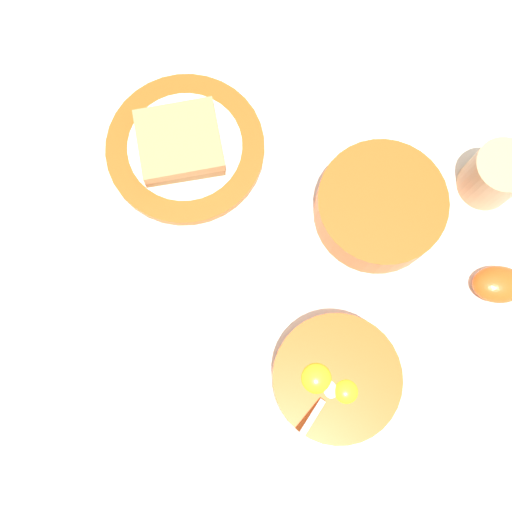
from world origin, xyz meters
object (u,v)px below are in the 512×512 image
toast_sandwich (180,143)px  congee_bowl (380,207)px  soup_spoon (508,285)px  egg_bowl (335,378)px  toast_plate (185,148)px  drinking_cup (495,175)px

toast_sandwich → congee_bowl: 0.27m
toast_sandwich → soup_spoon: toast_sandwich is taller
toast_sandwich → soup_spoon: (-0.31, -0.34, -0.02)m
egg_bowl → congee_bowl: bearing=-34.7°
toast_plate → soup_spoon: bearing=-132.8°
egg_bowl → drinking_cup: 0.33m
egg_bowl → toast_plate: (0.35, 0.08, -0.02)m
soup_spoon → congee_bowl: (0.14, 0.12, 0.02)m
egg_bowl → toast_plate: bearing=13.5°
toast_plate → egg_bowl: bearing=-166.5°
toast_plate → toast_sandwich: bearing=104.9°
egg_bowl → drinking_cup: size_ratio=2.01×
congee_bowl → drinking_cup: bearing=-93.2°
congee_bowl → egg_bowl: bearing=145.3°
egg_bowl → toast_plate: egg_bowl is taller
toast_plate → soup_spoon: soup_spoon is taller
egg_bowl → drinking_cup: (0.18, -0.28, 0.01)m
toast_plate → toast_sandwich: (-0.00, 0.01, 0.03)m
drinking_cup → toast_sandwich: bearing=65.0°
congee_bowl → drinking_cup: size_ratio=2.16×
drinking_cup → congee_bowl: bearing=86.8°
egg_bowl → soup_spoon: 0.25m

